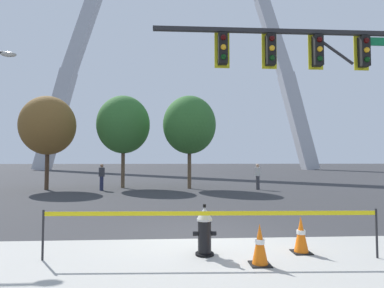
% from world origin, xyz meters
% --- Properties ---
extents(ground_plane, '(240.00, 240.00, 0.00)m').
position_xyz_m(ground_plane, '(0.00, 0.00, 0.00)').
color(ground_plane, '#333335').
extents(fire_hydrant, '(0.46, 0.48, 0.99)m').
position_xyz_m(fire_hydrant, '(-0.15, -1.40, 0.47)').
color(fire_hydrant, black).
rests_on(fire_hydrant, ground).
extents(caution_tape_barrier, '(6.30, 0.26, 0.94)m').
position_xyz_m(caution_tape_barrier, '(-0.05, -1.66, 0.66)').
color(caution_tape_barrier, '#232326').
rests_on(caution_tape_barrier, ground).
extents(traffic_cone_by_hydrant, '(0.36, 0.36, 0.73)m').
position_xyz_m(traffic_cone_by_hydrant, '(1.79, -1.37, 0.36)').
color(traffic_cone_by_hydrant, black).
rests_on(traffic_cone_by_hydrant, ground).
extents(traffic_cone_mid_sidewalk, '(0.36, 0.36, 0.73)m').
position_xyz_m(traffic_cone_mid_sidewalk, '(0.77, -2.01, 0.36)').
color(traffic_cone_mid_sidewalk, black).
rests_on(traffic_cone_mid_sidewalk, ground).
extents(traffic_signal_gantry, '(7.82, 0.44, 6.00)m').
position_xyz_m(traffic_signal_gantry, '(3.84, 1.11, 4.40)').
color(traffic_signal_gantry, '#232326').
rests_on(traffic_signal_gantry, ground).
extents(monument_arch, '(50.56, 2.45, 53.58)m').
position_xyz_m(monument_arch, '(0.00, 47.06, 23.37)').
color(monument_arch, '#B2B5BC').
rests_on(monument_arch, ground).
extents(tree_far_left, '(3.32, 3.32, 5.81)m').
position_xyz_m(tree_far_left, '(-8.65, 11.86, 3.98)').
color(tree_far_left, '#473323').
rests_on(tree_far_left, ground).
extents(tree_left_mid, '(3.48, 3.48, 6.09)m').
position_xyz_m(tree_left_mid, '(-4.17, 12.83, 4.17)').
color(tree_left_mid, brown).
rests_on(tree_left_mid, ground).
extents(tree_center_left, '(3.42, 3.42, 5.99)m').
position_xyz_m(tree_center_left, '(0.18, 12.13, 4.10)').
color(tree_center_left, brown).
rests_on(tree_center_left, ground).
extents(pedestrian_walking_left, '(0.37, 0.26, 1.59)m').
position_xyz_m(pedestrian_walking_left, '(-5.16, 11.22, 0.82)').
color(pedestrian_walking_left, '#232847').
rests_on(pedestrian_walking_left, ground).
extents(pedestrian_standing_center, '(0.38, 0.28, 1.59)m').
position_xyz_m(pedestrian_standing_center, '(4.37, 11.19, 0.82)').
color(pedestrian_standing_center, '#38383D').
rests_on(pedestrian_standing_center, ground).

